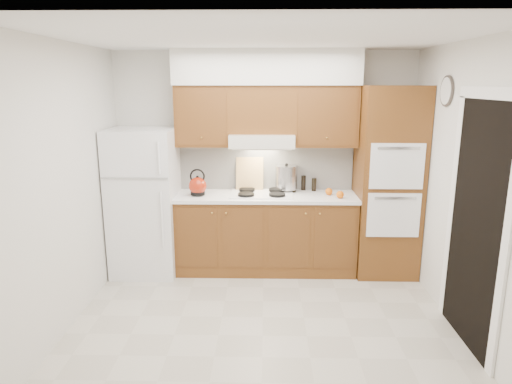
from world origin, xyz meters
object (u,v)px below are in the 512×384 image
Objects in this scene: fridge at (145,202)px; kettle at (198,186)px; oven_cabinet at (387,182)px; stock_pot at (286,178)px.

kettle is at bearing -0.03° from fridge.
oven_cabinet is 1.19m from stock_pot.
stock_pot is (1.05, 0.24, 0.05)m from kettle.
oven_cabinet reaches higher than fridge.
oven_cabinet is 10.53× the size of kettle.
fridge reaches higher than stock_pot.
oven_cabinet is (2.85, 0.03, 0.24)m from fridge.
stock_pot is (1.68, 0.24, 0.25)m from fridge.
fridge is 0.66m from kettle.
fridge is at bearing -171.83° from stock_pot.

